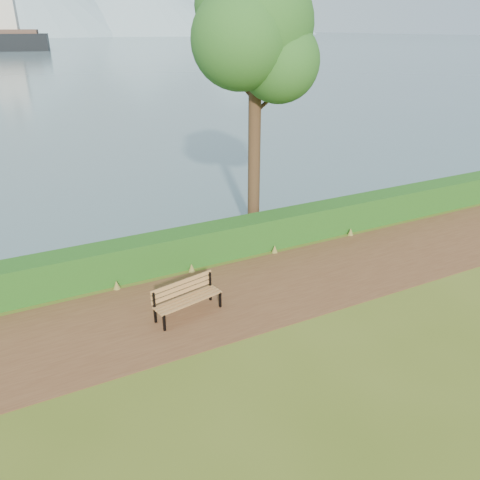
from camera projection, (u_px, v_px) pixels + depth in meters
ground at (261, 297)px, 11.92m from camera, size 140.00×140.00×0.00m
path at (256, 291)px, 12.16m from camera, size 40.00×3.40×0.01m
hedge at (219, 241)px, 13.82m from camera, size 32.00×0.85×1.00m
bench at (186, 296)px, 11.03m from camera, size 1.74×0.82×0.84m
tree at (256, 32)px, 13.10m from camera, size 4.04×3.47×8.24m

